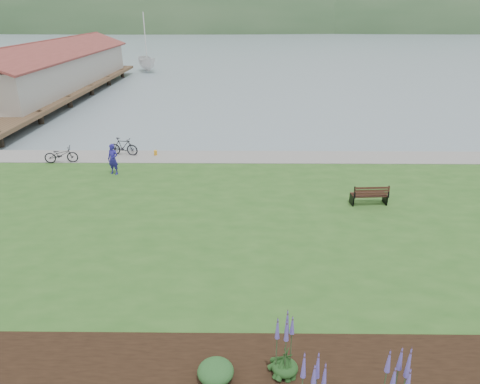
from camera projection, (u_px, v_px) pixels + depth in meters
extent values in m
plane|color=slate|center=(261.00, 218.00, 18.38)|extent=(600.00, 600.00, 0.00)
cube|color=#2B581F|center=(262.00, 236.00, 16.46)|extent=(34.00, 20.00, 0.40)
cube|color=gray|center=(257.00, 157.00, 24.55)|extent=(34.00, 2.20, 0.03)
cube|color=#4C3826|center=(49.00, 90.00, 42.10)|extent=(8.00, 36.00, 0.30)
cube|color=#B2ADA3|center=(54.00, 70.00, 43.28)|extent=(6.40, 28.00, 3.00)
cube|color=black|center=(369.00, 195.00, 18.58)|extent=(1.55, 0.63, 0.05)
cube|color=black|center=(372.00, 191.00, 18.21)|extent=(1.52, 0.25, 0.47)
cube|color=black|center=(352.00, 200.00, 18.63)|extent=(0.09, 0.52, 0.42)
cube|color=black|center=(385.00, 199.00, 18.71)|extent=(0.09, 0.52, 0.42)
imported|color=navy|center=(113.00, 157.00, 21.75)|extent=(0.80, 0.67, 1.87)
imported|color=black|center=(61.00, 155.00, 23.52)|extent=(0.88, 1.86, 0.94)
imported|color=black|center=(123.00, 147.00, 24.69)|extent=(0.79, 1.80, 1.05)
imported|color=silver|center=(148.00, 72.00, 60.42)|extent=(12.34, 12.43, 24.80)
cube|color=orange|center=(156.00, 153.00, 24.83)|extent=(0.23, 0.30, 0.28)
cone|color=#53449F|center=(396.00, 378.00, 8.29)|extent=(0.40, 0.40, 1.89)
ellipsoid|color=#163B15|center=(285.00, 368.00, 9.96)|extent=(0.62, 0.62, 0.31)
cone|color=#53449F|center=(287.00, 334.00, 9.56)|extent=(0.36, 0.36, 1.71)
cone|color=#53449F|center=(314.00, 379.00, 8.43)|extent=(0.36, 0.36, 1.64)
ellipsoid|color=#1E4C21|center=(216.00, 372.00, 9.78)|extent=(0.84, 0.84, 0.42)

